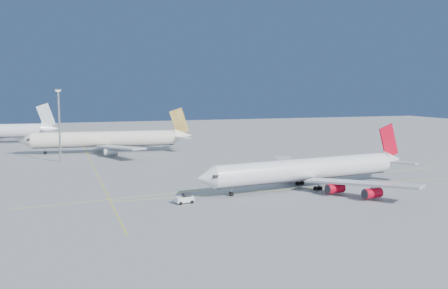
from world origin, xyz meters
The scene contains 6 objects.
ground centered at (0.00, 0.00, 0.00)m, with size 500.00×500.00×0.00m, color slate.
taxiway_lines centered at (-14.71, 6.34, 0.01)m, with size 118.86×140.00×0.02m.
airliner_virgin centered at (7.78, -13.56, 4.47)m, with size 60.01×53.44×14.83m.
airliner_etihad centered at (-31.80, 70.67, 5.09)m, with size 64.07×58.94×16.71m.
pushback_tug centered at (-25.32, -20.24, 0.99)m, with size 4.09×2.95×2.13m.
light_mast centered at (-49.42, 50.32, 14.05)m, with size 2.06×2.06×23.80m.
Camera 1 is at (-50.29, -120.12, 23.85)m, focal length 40.00 mm.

